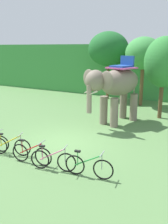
{
  "coord_description": "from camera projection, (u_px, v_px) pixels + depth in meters",
  "views": [
    {
      "loc": [
        6.03,
        -8.85,
        4.25
      ],
      "look_at": [
        0.53,
        1.0,
        1.3
      ],
      "focal_mm": 39.86,
      "sensor_mm": 36.0,
      "label": 1
    }
  ],
  "objects": [
    {
      "name": "ground_plane",
      "position": [
        63.0,
        143.0,
        11.4
      ],
      "size": [
        80.0,
        80.0,
        0.0
      ],
      "primitive_type": "plane",
      "color": "#567F47"
    },
    {
      "name": "foliage_hedge",
      "position": [
        149.0,
        70.0,
        22.83
      ],
      "size": [
        36.0,
        6.0,
        4.51
      ],
      "primitive_type": "cube",
      "color": "#3D8E42",
      "rests_on": "ground"
    },
    {
      "name": "bike_green",
      "position": [
        89.0,
        166.0,
        8.31
      ],
      "size": [
        1.7,
        0.52,
        0.92
      ],
      "color": "black",
      "rests_on": "ground"
    },
    {
      "name": "bike_red",
      "position": [
        31.0,
        154.0,
        9.28
      ],
      "size": [
        1.7,
        0.52,
        0.92
      ],
      "color": "black",
      "rests_on": "ground"
    },
    {
      "name": "tree_right",
      "position": [
        108.0,
        49.0,
        20.16
      ],
      "size": [
        3.26,
        3.26,
        5.5
      ],
      "color": "brown",
      "rests_on": "ground"
    },
    {
      "name": "tree_far_right",
      "position": [
        143.0,
        54.0,
        17.78
      ],
      "size": [
        2.59,
        2.59,
        4.98
      ],
      "color": "brown",
      "rests_on": "ground"
    },
    {
      "name": "elephant",
      "position": [
        116.0,
        85.0,
        13.8
      ],
      "size": [
        2.66,
        4.24,
        3.78
      ],
      "color": "gray",
      "rests_on": "ground"
    },
    {
      "name": "bike_pink",
      "position": [
        53.0,
        160.0,
        8.77
      ],
      "size": [
        1.67,
        0.61,
        0.92
      ],
      "color": "black",
      "rests_on": "ground"
    },
    {
      "name": "tree_center_left",
      "position": [
        164.0,
        62.0,
        14.55
      ],
      "size": [
        2.27,
        2.27,
        4.88
      ],
      "color": "brown",
      "rests_on": "ground"
    },
    {
      "name": "bike_yellow",
      "position": [
        11.0,
        146.0,
        10.03
      ],
      "size": [
        1.63,
        0.71,
        0.92
      ],
      "color": "black",
      "rests_on": "ground"
    }
  ]
}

